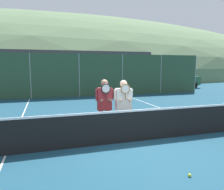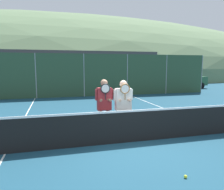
# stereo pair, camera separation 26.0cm
# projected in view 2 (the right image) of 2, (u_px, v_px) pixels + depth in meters

# --- Properties ---
(ground_plane) EXTENTS (120.00, 120.00, 0.00)m
(ground_plane) POSITION_uv_depth(u_px,v_px,m) (131.00, 142.00, 6.50)
(ground_plane) COLOR navy
(hill_distant) EXTENTS (141.71, 78.73, 27.55)m
(hill_distant) POSITION_uv_depth(u_px,v_px,m) (61.00, 74.00, 59.91)
(hill_distant) COLOR #5B7551
(hill_distant) RESTS_ON ground_plane
(clubhouse_building) EXTENTS (21.17, 5.50, 3.75)m
(clubhouse_building) POSITION_uv_depth(u_px,v_px,m) (57.00, 69.00, 23.89)
(clubhouse_building) COLOR #9EA3A8
(clubhouse_building) RESTS_ON ground_plane
(fence_back) EXTENTS (20.07, 0.06, 3.12)m
(fence_back) POSITION_uv_depth(u_px,v_px,m) (84.00, 75.00, 15.90)
(fence_back) COLOR gray
(fence_back) RESTS_ON ground_plane
(tennis_net) EXTENTS (9.29, 0.09, 1.07)m
(tennis_net) POSITION_uv_depth(u_px,v_px,m) (131.00, 126.00, 6.43)
(tennis_net) COLOR gray
(tennis_net) RESTS_ON ground_plane
(court_line_left_sideline) EXTENTS (0.05, 16.00, 0.01)m
(court_line_left_sideline) POSITION_uv_depth(u_px,v_px,m) (21.00, 124.00, 8.48)
(court_line_left_sideline) COLOR white
(court_line_left_sideline) RESTS_ON ground_plane
(court_line_right_sideline) EXTENTS (0.05, 16.00, 0.01)m
(court_line_right_sideline) POSITION_uv_depth(u_px,v_px,m) (178.00, 114.00, 10.26)
(court_line_right_sideline) COLOR white
(court_line_right_sideline) RESTS_ON ground_plane
(player_leftmost) EXTENTS (0.57, 0.34, 1.84)m
(player_leftmost) POSITION_uv_depth(u_px,v_px,m) (104.00, 103.00, 6.79)
(player_leftmost) COLOR white
(player_leftmost) RESTS_ON ground_plane
(player_center_left) EXTENTS (0.63, 0.34, 1.81)m
(player_center_left) POSITION_uv_depth(u_px,v_px,m) (123.00, 103.00, 6.87)
(player_center_left) COLOR #232838
(player_center_left) RESTS_ON ground_plane
(car_far_left) EXTENTS (4.51, 1.94, 1.72)m
(car_far_left) POSITION_uv_depth(u_px,v_px,m) (13.00, 83.00, 17.54)
(car_far_left) COLOR maroon
(car_far_left) RESTS_ON ground_plane
(car_left_of_center) EXTENTS (4.60, 2.10, 1.79)m
(car_left_of_center) POSITION_uv_depth(u_px,v_px,m) (79.00, 81.00, 19.28)
(car_left_of_center) COLOR #B2B7BC
(car_left_of_center) RESTS_ON ground_plane
(car_center) EXTENTS (4.64, 2.02, 1.76)m
(car_center) POSITION_uv_depth(u_px,v_px,m) (138.00, 80.00, 20.38)
(car_center) COLOR slate
(car_center) RESTS_ON ground_plane
(car_right_of_center) EXTENTS (4.18, 1.91, 1.89)m
(car_right_of_center) POSITION_uv_depth(u_px,v_px,m) (185.00, 79.00, 21.98)
(car_right_of_center) COLOR #285638
(car_right_of_center) RESTS_ON ground_plane
(tennis_ball_on_court) EXTENTS (0.07, 0.07, 0.07)m
(tennis_ball_on_court) POSITION_uv_depth(u_px,v_px,m) (186.00, 177.00, 4.40)
(tennis_ball_on_court) COLOR #CCDB33
(tennis_ball_on_court) RESTS_ON ground_plane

